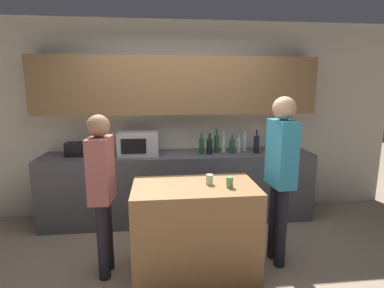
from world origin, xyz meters
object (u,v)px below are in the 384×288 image
(bottle_4, at_px, (232,146))
(bottle_6, at_px, (245,143))
(bottle_3, at_px, (224,144))
(bottle_2, at_px, (216,144))
(cup_1, at_px, (209,179))
(bottle_0, at_px, (202,146))
(microwave, at_px, (139,143))
(cup_0, at_px, (230,182))
(person_center, at_px, (102,183))
(bottle_5, at_px, (239,145))
(person_left, at_px, (281,167))
(bottle_7, at_px, (256,144))
(bottle_1, at_px, (209,146))
(toaster, at_px, (76,149))
(potted_plant, at_px, (279,137))

(bottle_4, xyz_separation_m, bottle_6, (0.22, 0.15, 0.01))
(bottle_6, bearing_deg, bottle_3, -171.14)
(bottle_2, relative_size, cup_1, 3.41)
(bottle_0, xyz_separation_m, bottle_3, (0.32, 0.11, -0.00))
(microwave, xyz_separation_m, cup_0, (0.91, -1.33, -0.13))
(person_center, bearing_deg, bottle_5, 129.74)
(person_left, bearing_deg, person_center, 85.79)
(bottle_5, relative_size, person_left, 0.14)
(bottle_7, distance_m, cup_0, 1.41)
(bottle_3, xyz_separation_m, person_left, (0.32, -1.19, -0.00))
(bottle_0, bearing_deg, bottle_7, -0.67)
(bottle_0, distance_m, cup_0, 1.26)
(bottle_1, distance_m, cup_1, 1.15)
(microwave, xyz_separation_m, bottle_0, (0.83, -0.08, -0.04))
(microwave, distance_m, bottle_5, 1.36)
(bottle_4, bearing_deg, bottle_7, -2.30)
(bottle_1, bearing_deg, person_left, -63.56)
(toaster, distance_m, potted_plant, 2.72)
(potted_plant, height_order, cup_1, potted_plant)
(toaster, bearing_deg, bottle_5, 0.20)
(toaster, distance_m, bottle_2, 1.84)
(microwave, bearing_deg, person_center, -102.99)
(bottle_1, relative_size, cup_0, 2.78)
(bottle_2, bearing_deg, potted_plant, 0.66)
(bottle_3, height_order, bottle_4, bottle_3)
(bottle_5, relative_size, cup_0, 2.44)
(potted_plant, height_order, bottle_2, potted_plant)
(potted_plant, height_order, bottle_0, potted_plant)
(bottle_1, distance_m, bottle_5, 0.44)
(bottle_0, xyz_separation_m, cup_0, (0.08, -1.25, -0.09))
(bottle_7, relative_size, cup_0, 3.18)
(bottle_0, height_order, bottle_3, bottle_0)
(bottle_5, xyz_separation_m, cup_0, (-0.45, -1.34, -0.08))
(bottle_3, xyz_separation_m, bottle_5, (0.21, -0.02, -0.01))
(cup_0, bearing_deg, cup_1, 147.01)
(toaster, relative_size, potted_plant, 0.66)
(bottle_0, xyz_separation_m, bottle_7, (0.75, -0.01, 0.01))
(bottle_5, bearing_deg, bottle_4, -145.67)
(bottle_4, xyz_separation_m, person_center, (-1.51, -1.10, -0.10))
(bottle_5, xyz_separation_m, cup_1, (-0.62, -1.22, -0.08))
(bottle_6, relative_size, cup_1, 2.86)
(bottle_1, relative_size, bottle_4, 1.08)
(bottle_3, distance_m, bottle_6, 0.31)
(person_center, bearing_deg, potted_plant, 122.02)
(cup_0, relative_size, person_left, 0.06)
(bottle_4, bearing_deg, bottle_5, 34.33)
(bottle_5, bearing_deg, cup_1, -116.79)
(cup_0, bearing_deg, bottle_1, 89.00)
(microwave, bearing_deg, bottle_4, -3.28)
(cup_1, bearing_deg, bottle_2, 76.01)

